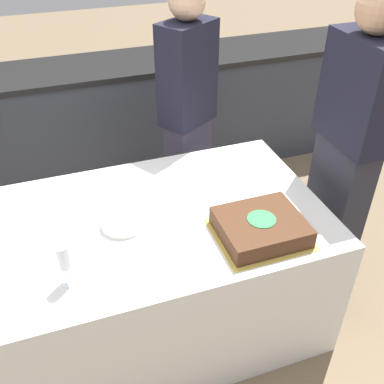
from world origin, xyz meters
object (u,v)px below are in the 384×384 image
wine_glass (64,258)px  person_seated_right (347,154)px  person_cutting_cake (188,118)px  cake (261,227)px  plate_stack (123,222)px

wine_glass → person_seated_right: person_seated_right is taller
wine_glass → person_cutting_cake: person_cutting_cake is taller
cake → plate_stack: 0.62m
person_seated_right → person_cutting_cake: bearing=-139.5°
plate_stack → wine_glass: wine_glass is taller
cake → person_cutting_cake: person_cutting_cake is taller
plate_stack → wine_glass: size_ratio=1.04×
cake → person_cutting_cake: 1.00m
cake → plate_stack: bearing=154.7°
plate_stack → person_seated_right: size_ratio=0.12×
person_cutting_cake → person_seated_right: 0.95m
plate_stack → wine_glass: 0.40m
plate_stack → wine_glass: bearing=-135.2°
plate_stack → person_cutting_cake: size_ratio=0.12×
person_cutting_cake → person_seated_right: person_seated_right is taller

